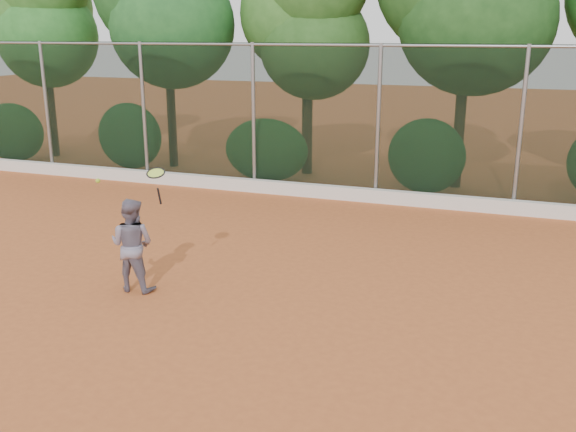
% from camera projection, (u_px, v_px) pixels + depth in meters
% --- Properties ---
extents(ground, '(80.00, 80.00, 0.00)m').
position_uv_depth(ground, '(263.00, 327.00, 8.42)').
color(ground, '#B75B2B').
rests_on(ground, ground).
extents(concrete_curb, '(24.00, 0.20, 0.30)m').
position_uv_depth(concrete_curb, '(374.00, 196.00, 14.55)').
color(concrete_curb, silver).
rests_on(concrete_curb, ground).
extents(tennis_player, '(0.71, 0.56, 1.41)m').
position_uv_depth(tennis_player, '(132.00, 245.00, 9.47)').
color(tennis_player, slate).
rests_on(tennis_player, ground).
extents(chainlink_fence, '(24.09, 0.09, 3.50)m').
position_uv_depth(chainlink_fence, '(378.00, 119.00, 14.24)').
color(chainlink_fence, black).
rests_on(chainlink_fence, ground).
extents(foliage_backdrop, '(23.70, 3.63, 7.55)m').
position_uv_depth(foliage_backdrop, '(377.00, 3.00, 15.51)').
color(foliage_backdrop, '#412C19').
rests_on(foliage_backdrop, ground).
extents(tennis_racket, '(0.32, 0.31, 0.54)m').
position_uv_depth(tennis_racket, '(156.00, 176.00, 9.00)').
color(tennis_racket, black).
rests_on(tennis_racket, ground).
extents(tennis_ball_in_flight, '(0.07, 0.07, 0.07)m').
position_uv_depth(tennis_ball_in_flight, '(98.00, 181.00, 9.95)').
color(tennis_ball_in_flight, '#A6C92D').
rests_on(tennis_ball_in_flight, ground).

